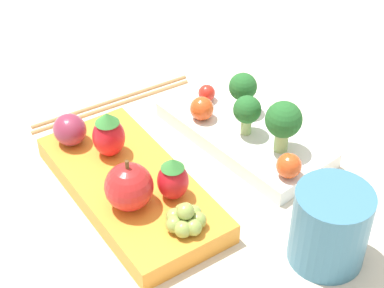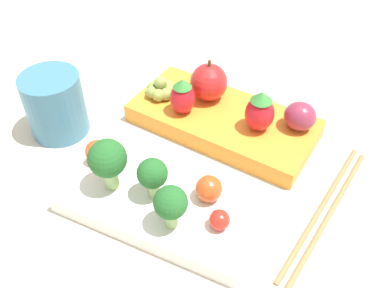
{
  "view_description": "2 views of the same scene",
  "coord_description": "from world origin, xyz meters",
  "px_view_note": "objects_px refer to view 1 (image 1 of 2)",
  "views": [
    {
      "loc": [
        0.4,
        -0.34,
        0.46
      ],
      "look_at": [
        -0.0,
        -0.0,
        0.03
      ],
      "focal_mm": 60.0,
      "sensor_mm": 36.0,
      "label": 1
    },
    {
      "loc": [
        -0.15,
        0.3,
        0.36
      ],
      "look_at": [
        -0.0,
        -0.0,
        0.03
      ],
      "focal_mm": 40.0,
      "sensor_mm": 36.0,
      "label": 2
    }
  ],
  "objects_px": {
    "broccoli_floret_0": "(247,111)",
    "plum": "(70,130)",
    "bento_box_savoury": "(247,136)",
    "broccoli_floret_2": "(243,88)",
    "broccoli_floret_1": "(283,121)",
    "apple": "(129,187)",
    "drinking_cup": "(330,227)",
    "strawberry_1": "(173,179)",
    "chopsticks_pair": "(111,103)",
    "grape_cluster": "(186,219)",
    "cherry_tomato_1": "(207,93)",
    "bento_box_fruit": "(131,188)",
    "strawberry_0": "(109,134)",
    "cherry_tomato_2": "(289,166)",
    "cherry_tomato_0": "(202,109)"
  },
  "relations": [
    {
      "from": "strawberry_1",
      "to": "chopsticks_pair",
      "type": "relative_size",
      "value": 0.23
    },
    {
      "from": "cherry_tomato_1",
      "to": "drinking_cup",
      "type": "xyz_separation_m",
      "value": [
        0.24,
        -0.06,
        0.01
      ]
    },
    {
      "from": "cherry_tomato_1",
      "to": "chopsticks_pair",
      "type": "distance_m",
      "value": 0.12
    },
    {
      "from": "broccoli_floret_1",
      "to": "broccoli_floret_2",
      "type": "bearing_deg",
      "value": 168.43
    },
    {
      "from": "bento_box_savoury",
      "to": "broccoli_floret_0",
      "type": "relative_size",
      "value": 4.33
    },
    {
      "from": "cherry_tomato_1",
      "to": "broccoli_floret_0",
      "type": "bearing_deg",
      "value": -5.29
    },
    {
      "from": "broccoli_floret_0",
      "to": "broccoli_floret_2",
      "type": "bearing_deg",
      "value": 143.5
    },
    {
      "from": "strawberry_1",
      "to": "chopsticks_pair",
      "type": "height_order",
      "value": "strawberry_1"
    },
    {
      "from": "cherry_tomato_1",
      "to": "plum",
      "type": "distance_m",
      "value": 0.17
    },
    {
      "from": "bento_box_savoury",
      "to": "drinking_cup",
      "type": "height_order",
      "value": "drinking_cup"
    },
    {
      "from": "bento_box_savoury",
      "to": "apple",
      "type": "relative_size",
      "value": 3.7
    },
    {
      "from": "cherry_tomato_1",
      "to": "strawberry_0",
      "type": "distance_m",
      "value": 0.15
    },
    {
      "from": "grape_cluster",
      "to": "cherry_tomato_2",
      "type": "bearing_deg",
      "value": 86.81
    },
    {
      "from": "strawberry_1",
      "to": "plum",
      "type": "relative_size",
      "value": 1.26
    },
    {
      "from": "grape_cluster",
      "to": "broccoli_floret_2",
      "type": "bearing_deg",
      "value": 122.0
    },
    {
      "from": "cherry_tomato_2",
      "to": "broccoli_floret_2",
      "type": "bearing_deg",
      "value": 160.36
    },
    {
      "from": "bento_box_fruit",
      "to": "plum",
      "type": "relative_size",
      "value": 6.26
    },
    {
      "from": "strawberry_0",
      "to": "broccoli_floret_1",
      "type": "bearing_deg",
      "value": 54.25
    },
    {
      "from": "broccoli_floret_1",
      "to": "strawberry_0",
      "type": "distance_m",
      "value": 0.18
    },
    {
      "from": "cherry_tomato_0",
      "to": "drinking_cup",
      "type": "xyz_separation_m",
      "value": [
        0.22,
        -0.03,
        0.01
      ]
    },
    {
      "from": "broccoli_floret_1",
      "to": "cherry_tomato_2",
      "type": "distance_m",
      "value": 0.05
    },
    {
      "from": "apple",
      "to": "grape_cluster",
      "type": "bearing_deg",
      "value": 22.06
    },
    {
      "from": "plum",
      "to": "grape_cluster",
      "type": "xyz_separation_m",
      "value": [
        0.18,
        0.02,
        -0.01
      ]
    },
    {
      "from": "broccoli_floret_2",
      "to": "cherry_tomato_0",
      "type": "xyz_separation_m",
      "value": [
        -0.02,
        -0.05,
        -0.02
      ]
    },
    {
      "from": "cherry_tomato_1",
      "to": "cherry_tomato_2",
      "type": "bearing_deg",
      "value": -8.26
    },
    {
      "from": "bento_box_fruit",
      "to": "broccoli_floret_0",
      "type": "distance_m",
      "value": 0.15
    },
    {
      "from": "plum",
      "to": "drinking_cup",
      "type": "height_order",
      "value": "drinking_cup"
    },
    {
      "from": "bento_box_fruit",
      "to": "grape_cluster",
      "type": "height_order",
      "value": "grape_cluster"
    },
    {
      "from": "broccoli_floret_0",
      "to": "plum",
      "type": "bearing_deg",
      "value": -122.7
    },
    {
      "from": "bento_box_savoury",
      "to": "strawberry_0",
      "type": "height_order",
      "value": "strawberry_0"
    },
    {
      "from": "strawberry_1",
      "to": "bento_box_fruit",
      "type": "bearing_deg",
      "value": -158.46
    },
    {
      "from": "broccoli_floret_1",
      "to": "plum",
      "type": "distance_m",
      "value": 0.23
    },
    {
      "from": "broccoli_floret_0",
      "to": "cherry_tomato_1",
      "type": "height_order",
      "value": "broccoli_floret_0"
    },
    {
      "from": "bento_box_savoury",
      "to": "grape_cluster",
      "type": "bearing_deg",
      "value": -63.31
    },
    {
      "from": "cherry_tomato_0",
      "to": "strawberry_1",
      "type": "distance_m",
      "value": 0.14
    },
    {
      "from": "broccoli_floret_1",
      "to": "cherry_tomato_1",
      "type": "relative_size",
      "value": 2.98
    },
    {
      "from": "bento_box_fruit",
      "to": "broccoli_floret_1",
      "type": "relative_size",
      "value": 3.93
    },
    {
      "from": "bento_box_fruit",
      "to": "broccoli_floret_1",
      "type": "height_order",
      "value": "broccoli_floret_1"
    },
    {
      "from": "broccoli_floret_2",
      "to": "plum",
      "type": "distance_m",
      "value": 0.2
    },
    {
      "from": "bento_box_savoury",
      "to": "broccoli_floret_2",
      "type": "bearing_deg",
      "value": 147.37
    },
    {
      "from": "broccoli_floret_1",
      "to": "apple",
      "type": "xyz_separation_m",
      "value": [
        -0.03,
        -0.18,
        -0.01
      ]
    },
    {
      "from": "bento_box_savoury",
      "to": "broccoli_floret_0",
      "type": "distance_m",
      "value": 0.04
    },
    {
      "from": "apple",
      "to": "bento_box_fruit",
      "type": "bearing_deg",
      "value": 144.44
    },
    {
      "from": "apple",
      "to": "grape_cluster",
      "type": "relative_size",
      "value": 1.43
    },
    {
      "from": "bento_box_fruit",
      "to": "chopsticks_pair",
      "type": "relative_size",
      "value": 1.13
    },
    {
      "from": "cherry_tomato_0",
      "to": "strawberry_1",
      "type": "bearing_deg",
      "value": -51.95
    },
    {
      "from": "bento_box_savoury",
      "to": "strawberry_1",
      "type": "height_order",
      "value": "strawberry_1"
    },
    {
      "from": "bento_box_fruit",
      "to": "chopsticks_pair",
      "type": "bearing_deg",
      "value": 153.39
    },
    {
      "from": "broccoli_floret_2",
      "to": "cherry_tomato_1",
      "type": "bearing_deg",
      "value": -156.85
    },
    {
      "from": "apple",
      "to": "drinking_cup",
      "type": "bearing_deg",
      "value": 36.98
    }
  ]
}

